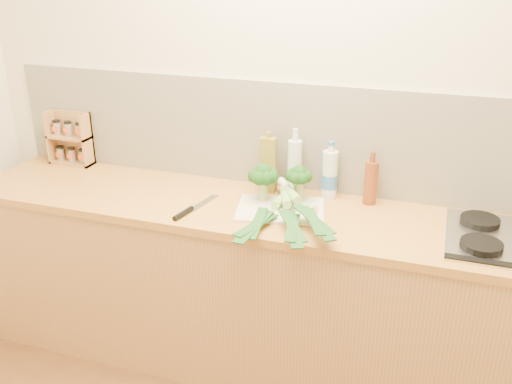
# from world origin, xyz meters

# --- Properties ---
(room_shell) EXTENTS (3.50, 3.50, 3.50)m
(room_shell) POSITION_xyz_m (0.00, 1.49, 1.17)
(room_shell) COLOR beige
(room_shell) RESTS_ON ground
(counter) EXTENTS (3.20, 0.62, 0.90)m
(counter) POSITION_xyz_m (0.00, 1.20, 0.45)
(counter) COLOR #AE8348
(counter) RESTS_ON ground
(chopping_board) EXTENTS (0.46, 0.38, 0.01)m
(chopping_board) POSITION_xyz_m (-0.01, 1.19, 0.91)
(chopping_board) COLOR silver
(chopping_board) RESTS_ON counter
(broccoli_left) EXTENTS (0.15, 0.15, 0.19)m
(broccoli_left) POSITION_xyz_m (-0.12, 1.26, 1.04)
(broccoli_left) COLOR #94A862
(broccoli_left) RESTS_ON chopping_board
(broccoli_right) EXTENTS (0.13, 0.13, 0.18)m
(broccoli_right) POSITION_xyz_m (0.05, 1.30, 1.04)
(broccoli_right) COLOR #94A862
(broccoli_right) RESTS_ON chopping_board
(leek_front) EXTENTS (0.12, 0.64, 0.04)m
(leek_front) POSITION_xyz_m (-0.03, 1.15, 0.94)
(leek_front) COLOR white
(leek_front) RESTS_ON chopping_board
(leek_mid) EXTENTS (0.30, 0.68, 0.04)m
(leek_mid) POSITION_xyz_m (0.03, 1.16, 0.95)
(leek_mid) COLOR white
(leek_mid) RESTS_ON chopping_board
(leek_back) EXTENTS (0.41, 0.58, 0.04)m
(leek_back) POSITION_xyz_m (0.08, 1.17, 0.97)
(leek_back) COLOR white
(leek_back) RESTS_ON chopping_board
(chefs_knife) EXTENTS (0.10, 0.34, 0.02)m
(chefs_knife) POSITION_xyz_m (-0.41, 1.04, 0.91)
(chefs_knife) COLOR silver
(chefs_knife) RESTS_ON counter
(spice_rack) EXTENTS (0.25, 0.10, 0.30)m
(spice_rack) POSITION_xyz_m (-1.32, 1.44, 1.03)
(spice_rack) COLOR tan
(spice_rack) RESTS_ON counter
(oil_tin) EXTENTS (0.08, 0.05, 0.31)m
(oil_tin) POSITION_xyz_m (-0.14, 1.40, 1.04)
(oil_tin) COLOR olive
(oil_tin) RESTS_ON counter
(glass_bottle) EXTENTS (0.07, 0.07, 0.34)m
(glass_bottle) POSITION_xyz_m (-0.01, 1.42, 1.04)
(glass_bottle) COLOR silver
(glass_bottle) RESTS_ON counter
(amber_bottle) EXTENTS (0.06, 0.06, 0.26)m
(amber_bottle) POSITION_xyz_m (0.37, 1.41, 1.01)
(amber_bottle) COLOR brown
(amber_bottle) RESTS_ON counter
(water_bottle) EXTENTS (0.08, 0.08, 0.27)m
(water_bottle) POSITION_xyz_m (0.17, 1.43, 1.01)
(water_bottle) COLOR silver
(water_bottle) RESTS_ON counter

